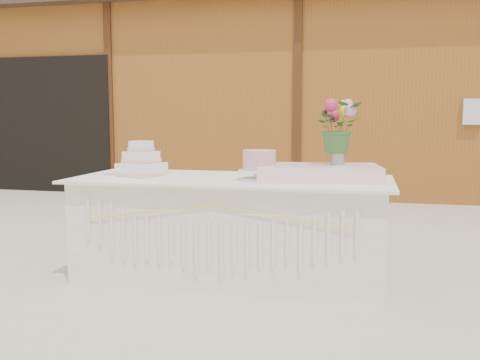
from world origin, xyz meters
name	(u,v)px	position (x,y,z in m)	size (l,w,h in m)	color
ground	(231,277)	(0.00, 0.00, 0.00)	(80.00, 80.00, 0.00)	beige
barn	(311,92)	(-0.01, 5.99, 1.68)	(12.60, 4.60, 3.30)	brown
cake_table	(231,228)	(0.00, 0.00, 0.39)	(2.40, 1.00, 0.77)	white
wedding_cake	(142,164)	(-0.72, -0.01, 0.86)	(0.38, 0.38, 0.27)	white
pink_cake_stand	(259,163)	(0.24, -0.10, 0.89)	(0.31, 0.31, 0.22)	white
satin_runner	(318,173)	(0.66, 0.01, 0.83)	(0.87, 0.51, 0.11)	#FFCFCD
flower_vase	(338,156)	(0.79, 0.09, 0.95)	(0.10, 0.10, 0.13)	#A8A7AC
bouquet	(339,121)	(0.79, 0.09, 1.20)	(0.34, 0.29, 0.38)	#316227
loose_flowers	(116,174)	(-0.96, 0.02, 0.78)	(0.13, 0.31, 0.02)	pink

